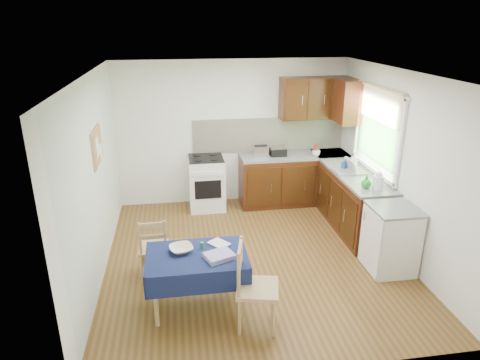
{
  "coord_description": "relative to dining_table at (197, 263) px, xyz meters",
  "views": [
    {
      "loc": [
        -0.98,
        -5.1,
        3.1
      ],
      "look_at": [
        -0.18,
        0.11,
        1.12
      ],
      "focal_mm": 32.0,
      "sensor_mm": 36.0,
      "label": 1
    }
  ],
  "objects": [
    {
      "name": "floor",
      "position": [
        0.83,
        0.96,
        -0.57
      ],
      "size": [
        4.2,
        4.2,
        0.0
      ],
      "primitive_type": "plane",
      "color": "#503715",
      "rests_on": "ground"
    },
    {
      "name": "ceiling",
      "position": [
        0.83,
        0.96,
        1.93
      ],
      "size": [
        4.0,
        4.2,
        0.02
      ],
      "primitive_type": "cube",
      "color": "silver",
      "rests_on": "wall_back"
    },
    {
      "name": "wall_back",
      "position": [
        0.83,
        3.06,
        0.68
      ],
      "size": [
        4.0,
        0.02,
        2.5
      ],
      "primitive_type": "cube",
      "color": "white",
      "rests_on": "ground"
    },
    {
      "name": "wall_front",
      "position": [
        0.83,
        -1.14,
        0.68
      ],
      "size": [
        4.0,
        0.02,
        2.5
      ],
      "primitive_type": "cube",
      "color": "white",
      "rests_on": "ground"
    },
    {
      "name": "wall_left",
      "position": [
        -1.17,
        0.96,
        0.68
      ],
      "size": [
        0.02,
        4.2,
        2.5
      ],
      "primitive_type": "cube",
      "color": "silver",
      "rests_on": "ground"
    },
    {
      "name": "wall_right",
      "position": [
        2.83,
        0.96,
        0.68
      ],
      "size": [
        0.02,
        4.2,
        2.5
      ],
      "primitive_type": "cube",
      "color": "white",
      "rests_on": "ground"
    },
    {
      "name": "base_cabinets",
      "position": [
        2.18,
        2.21,
        -0.14
      ],
      "size": [
        1.9,
        2.3,
        0.86
      ],
      "color": "black",
      "rests_on": "ground"
    },
    {
      "name": "worktop_back",
      "position": [
        1.88,
        2.76,
        0.31
      ],
      "size": [
        1.9,
        0.6,
        0.04
      ],
      "primitive_type": "cube",
      "color": "slate",
      "rests_on": "base_cabinets"
    },
    {
      "name": "worktop_right",
      "position": [
        2.53,
        1.61,
        0.31
      ],
      "size": [
        0.6,
        1.7,
        0.04
      ],
      "primitive_type": "cube",
      "color": "slate",
      "rests_on": "base_cabinets"
    },
    {
      "name": "worktop_corner",
      "position": [
        2.53,
        2.76,
        0.31
      ],
      "size": [
        0.6,
        0.6,
        0.04
      ],
      "primitive_type": "cube",
      "color": "slate",
      "rests_on": "base_cabinets"
    },
    {
      "name": "splashback",
      "position": [
        1.48,
        3.04,
        0.63
      ],
      "size": [
        2.7,
        0.02,
        0.6
      ],
      "primitive_type": "cube",
      "color": "#F0E5CB",
      "rests_on": "wall_back"
    },
    {
      "name": "upper_cabinets",
      "position": [
        2.35,
        2.76,
        1.28
      ],
      "size": [
        1.2,
        0.85,
        0.7
      ],
      "color": "black",
      "rests_on": "wall_back"
    },
    {
      "name": "stove",
      "position": [
        0.33,
        2.75,
        -0.11
      ],
      "size": [
        0.6,
        0.61,
        0.92
      ],
      "color": "white",
      "rests_on": "ground"
    },
    {
      "name": "window",
      "position": [
        2.8,
        1.66,
        1.08
      ],
      "size": [
        0.04,
        1.48,
        1.26
      ],
      "color": "#335D26",
      "rests_on": "wall_right"
    },
    {
      "name": "fridge",
      "position": [
        2.53,
        0.41,
        -0.13
      ],
      "size": [
        0.58,
        0.6,
        0.89
      ],
      "color": "white",
      "rests_on": "ground"
    },
    {
      "name": "corkboard",
      "position": [
        -1.14,
        1.26,
        1.03
      ],
      "size": [
        0.04,
        0.62,
        0.47
      ],
      "color": "#AE7A57",
      "rests_on": "wall_left"
    },
    {
      "name": "dining_table",
      "position": [
        0.0,
        0.0,
        0.0
      ],
      "size": [
        1.12,
        0.76,
        0.67
      ],
      "rotation": [
        0.0,
        0.0,
        -0.25
      ],
      "color": "#0E143B",
      "rests_on": "ground"
    },
    {
      "name": "chair_far",
      "position": [
        -0.5,
        0.68,
        -0.12
      ],
      "size": [
        0.38,
        0.38,
        0.84
      ],
      "rotation": [
        0.0,
        0.0,
        3.16
      ],
      "color": "#AE7A57",
      "rests_on": "ground"
    },
    {
      "name": "chair_near",
      "position": [
        0.56,
        -0.42,
        -0.05
      ],
      "size": [
        0.52,
        0.52,
        0.98
      ],
      "rotation": [
        0.0,
        0.0,
        1.35
      ],
      "color": "#AE7A57",
      "rests_on": "ground"
    },
    {
      "name": "toaster",
      "position": [
        1.27,
        2.75,
        0.42
      ],
      "size": [
        0.26,
        0.16,
        0.2
      ],
      "rotation": [
        0.0,
        0.0,
        -0.22
      ],
      "color": "silver",
      "rests_on": "worktop_back"
    },
    {
      "name": "sandwich_press",
      "position": [
        1.57,
        2.75,
        0.41
      ],
      "size": [
        0.28,
        0.24,
        0.16
      ],
      "rotation": [
        0.0,
        0.0,
        -0.22
      ],
      "color": "black",
      "rests_on": "worktop_back"
    },
    {
      "name": "sauce_bottle",
      "position": [
        2.2,
        2.63,
        0.43
      ],
      "size": [
        0.04,
        0.04,
        0.2
      ],
      "primitive_type": "cylinder",
      "color": "#B11A0E",
      "rests_on": "worktop_back"
    },
    {
      "name": "yellow_packet",
      "position": [
        1.56,
        2.86,
        0.41
      ],
      "size": [
        0.13,
        0.1,
        0.16
      ],
      "primitive_type": "cube",
      "rotation": [
        0.0,
        0.0,
        -0.17
      ],
      "color": "gold",
      "rests_on": "worktop_back"
    },
    {
      "name": "dish_rack",
      "position": [
        2.47,
        1.73,
        0.36
      ],
      "size": [
        0.45,
        0.34,
        0.21
      ],
      "rotation": [
        0.0,
        0.0,
        -0.42
      ],
      "color": "gray",
      "rests_on": "worktop_right"
    },
    {
      "name": "kettle",
      "position": [
        2.57,
        1.01,
        0.44
      ],
      "size": [
        0.15,
        0.15,
        0.25
      ],
      "color": "white",
      "rests_on": "worktop_right"
    },
    {
      "name": "cup",
      "position": [
        2.22,
        2.62,
        0.39
      ],
      "size": [
        0.18,
        0.18,
        0.11
      ],
      "primitive_type": "imported",
      "rotation": [
        0.0,
        0.0,
        -0.38
      ],
      "color": "white",
      "rests_on": "worktop_back"
    },
    {
      "name": "soap_bottle_a",
      "position": [
        2.52,
        1.75,
        0.49
      ],
      "size": [
        0.16,
        0.16,
        0.31
      ],
      "primitive_type": "imported",
      "rotation": [
        0.0,
        0.0,
        0.45
      ],
      "color": "white",
      "rests_on": "worktop_right"
    },
    {
      "name": "soap_bottle_b",
      "position": [
        2.44,
        1.88,
        0.42
      ],
      "size": [
        0.1,
        0.1,
        0.17
      ],
      "primitive_type": "imported",
      "rotation": [
        0.0,
        0.0,
        1.89
      ],
      "color": "#1C45A7",
      "rests_on": "worktop_right"
    },
    {
      "name": "soap_bottle_c",
      "position": [
        2.43,
        1.07,
        0.42
      ],
      "size": [
        0.19,
        0.19,
        0.18
      ],
      "primitive_type": "imported",
      "rotation": [
        0.0,
        0.0,
        3.76
      ],
      "color": "#268D2C",
      "rests_on": "worktop_right"
    },
    {
      "name": "plate_bowl",
      "position": [
        -0.16,
        0.1,
        0.14
      ],
      "size": [
        0.31,
        0.31,
        0.06
      ],
      "primitive_type": "imported",
      "rotation": [
        0.0,
        0.0,
        0.26
      ],
      "color": "beige",
      "rests_on": "dining_table"
    },
    {
      "name": "book",
      "position": [
        0.2,
        0.14,
        0.11
      ],
      "size": [
        0.28,
        0.29,
        0.02
      ],
      "primitive_type": "imported",
      "rotation": [
        0.0,
        0.0,
        0.66
      ],
      "color": "white",
      "rests_on": "dining_table"
    },
    {
      "name": "spice_jar",
      "position": [
        0.07,
        0.13,
        0.14
      ],
      "size": [
        0.04,
        0.04,
        0.08
      ],
      "primitive_type": "cylinder",
      "color": "#23833A",
      "rests_on": "dining_table"
    },
    {
      "name": "tea_towel",
      "position": [
        0.24,
        -0.11,
        0.13
      ],
      "size": [
        0.37,
        0.33,
        0.05
      ],
      "primitive_type": "cube",
      "rotation": [
        0.0,
        0.0,
        0.37
      ],
      "color": "#2D2996",
      "rests_on": "dining_table"
    }
  ]
}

